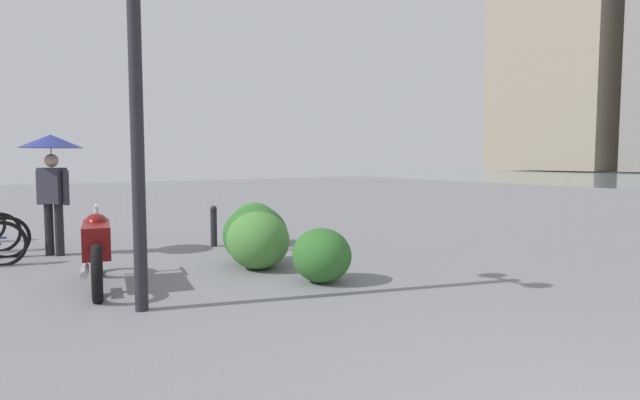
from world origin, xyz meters
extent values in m
cube|color=gray|center=(41.71, -66.03, 19.63)|extent=(16.69, 11.48, 39.25)
cylinder|color=#232328|center=(4.69, 1.38, 2.03)|extent=(0.14, 0.14, 4.07)
torus|color=black|center=(5.40, 1.69, 0.30)|extent=(0.73, 0.26, 0.72)
torus|color=black|center=(6.83, 1.41, 0.30)|extent=(0.73, 0.26, 0.72)
cube|color=maroon|center=(6.07, 1.56, 0.62)|extent=(1.14, 0.53, 0.40)
ellipsoid|color=maroon|center=(6.29, 1.51, 0.80)|extent=(0.49, 0.36, 0.24)
cylinder|color=silver|center=(6.77, 1.42, 0.62)|extent=(0.19, 0.09, 0.66)
cylinder|color=silver|center=(6.71, 1.43, 0.98)|extent=(0.60, 0.15, 0.04)
cylinder|color=silver|center=(5.70, 1.77, 0.30)|extent=(0.56, 0.20, 0.09)
torus|color=black|center=(8.31, 2.50, 0.33)|extent=(0.15, 0.72, 0.72)
torus|color=black|center=(9.03, 2.39, 0.33)|extent=(0.20, 0.72, 0.72)
cylinder|color=black|center=(8.86, 1.78, 0.45)|extent=(0.14, 0.14, 0.90)
cylinder|color=black|center=(8.71, 1.64, 0.45)|extent=(0.14, 0.14, 0.90)
cube|color=#2D2D38|center=(8.78, 1.71, 1.18)|extent=(0.46, 0.45, 0.60)
sphere|color=tan|center=(8.78, 1.71, 1.60)|extent=(0.22, 0.22, 0.22)
cylinder|color=#2D2D38|center=(8.98, 1.89, 1.15)|extent=(0.10, 0.10, 0.58)
cylinder|color=#2D2D38|center=(8.59, 1.53, 1.15)|extent=(0.10, 0.10, 0.58)
cone|color=navy|center=(8.78, 1.71, 1.92)|extent=(1.00, 1.00, 0.22)
cylinder|color=gray|center=(8.78, 1.71, 1.50)|extent=(0.02, 0.02, 0.80)
cylinder|color=#232328|center=(7.24, -1.17, 0.31)|extent=(0.12, 0.12, 0.62)
sphere|color=#232328|center=(7.24, -1.17, 0.66)|extent=(0.13, 0.13, 0.13)
cylinder|color=#232328|center=(8.15, -0.88, 0.33)|extent=(0.12, 0.12, 0.66)
sphere|color=#232328|center=(8.15, -0.88, 0.70)|extent=(0.13, 0.13, 0.13)
ellipsoid|color=#477F38|center=(5.90, -0.64, 0.43)|extent=(1.01, 0.91, 0.86)
ellipsoid|color=#2D6628|center=(6.19, -0.74, 0.46)|extent=(1.08, 0.97, 0.92)
ellipsoid|color=#2D6628|center=(4.68, -0.96, 0.36)|extent=(0.85, 0.76, 0.72)
ellipsoid|color=#387533|center=(7.90, -1.59, 0.40)|extent=(0.95, 0.85, 0.81)
camera|label=1|loc=(-0.99, 2.87, 1.64)|focal=29.47mm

